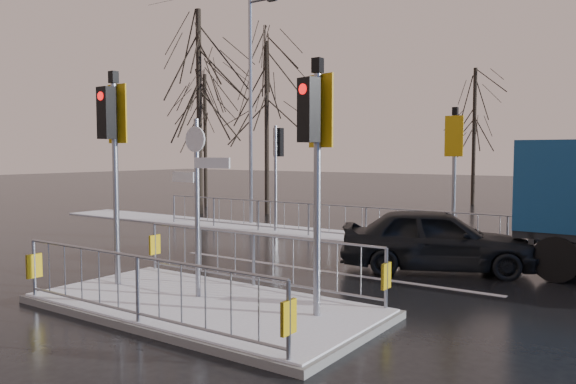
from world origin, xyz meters
The scene contains 11 objects.
ground centered at (0.00, 0.00, 0.00)m, with size 120.00×120.00×0.00m, color black.
snow_verge centered at (0.00, 8.60, 0.02)m, with size 30.00×2.00×0.04m, color white.
lane_markings centered at (0.00, -0.33, 0.00)m, with size 8.00×11.38×0.01m.
traffic_island centered at (-0.01, 0.01, 0.39)m, with size 6.00×3.04×4.15m.
far_kerb_fixtures centered at (0.29, 8.09, 1.02)m, with size 18.00×0.65×3.83m.
car_far_lane centered at (2.13, 5.24, 0.72)m, with size 1.69×4.20×1.43m, color black.
tree_near_a centered at (-10.50, 11.00, 6.11)m, with size 4.75×4.75×8.97m.
tree_near_b centered at (-8.00, 12.50, 5.15)m, with size 4.00×4.00×7.55m.
tree_near_c centered at (-12.50, 13.50, 4.50)m, with size 3.50×3.50×6.61m.
tree_far_a centered at (-2.00, 22.00, 4.82)m, with size 3.75×3.75×7.08m.
street_lamp_left centered at (-6.43, 9.50, 4.49)m, with size 1.25×0.18×8.20m.
Camera 1 is at (6.45, -6.82, 2.64)m, focal length 35.00 mm.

